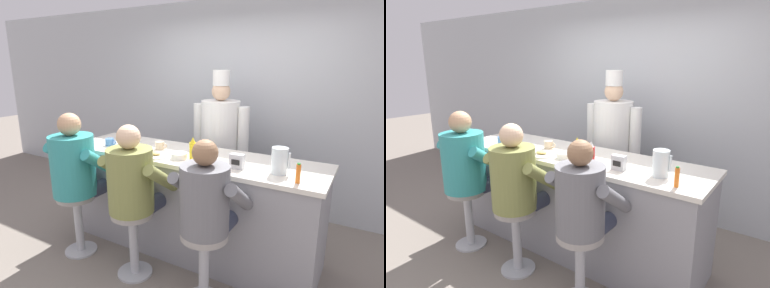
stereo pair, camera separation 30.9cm
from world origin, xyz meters
TOP-DOWN VIEW (x-y plane):
  - ground_plane at (0.00, 0.00)m, footprint 20.00×20.00m
  - wall_back at (0.00, 1.72)m, footprint 10.00×0.06m
  - diner_counter at (0.00, 0.37)m, footprint 2.68×0.75m
  - ketchup_bottle_red at (0.37, 0.12)m, footprint 0.07×0.07m
  - mustard_bottle_yellow at (0.15, 0.21)m, footprint 0.07×0.07m
  - hot_sauce_bottle_orange at (1.12, 0.12)m, footprint 0.04×0.04m
  - water_pitcher_clear at (0.94, 0.26)m, footprint 0.15×0.13m
  - breakfast_plate at (-0.23, 0.14)m, footprint 0.26×0.26m
  - cereal_bowl at (0.01, 0.20)m, footprint 0.16×0.16m
  - coffee_mug_blue at (-0.91, 0.23)m, footprint 0.14×0.09m
  - coffee_mug_tan at (-0.35, 0.38)m, footprint 0.14×0.09m
  - napkin_dispenser_chrome at (0.59, 0.20)m, footprint 0.12×0.07m
  - diner_seated_teal at (-0.92, -0.23)m, footprint 0.64×0.63m
  - diner_seated_olive at (-0.20, -0.24)m, footprint 0.61×0.60m
  - diner_seated_grey at (0.53, -0.24)m, footprint 0.58×0.57m
  - cook_in_whites_near at (-0.02, 1.15)m, footprint 0.71×0.46m

SIDE VIEW (x-z plane):
  - ground_plane at x=0.00m, z-range 0.00..0.00m
  - diner_counter at x=0.00m, z-range 0.00..1.03m
  - diner_seated_grey at x=0.53m, z-range 0.16..1.54m
  - diner_seated_olive at x=-0.20m, z-range 0.16..1.57m
  - diner_seated_teal at x=-0.92m, z-range 0.16..1.62m
  - cook_in_whites_near at x=-0.02m, z-range 0.09..1.92m
  - breakfast_plate at x=-0.23m, z-range 1.02..1.07m
  - cereal_bowl at x=0.01m, z-range 1.03..1.08m
  - coffee_mug_blue at x=-0.91m, z-range 1.03..1.11m
  - coffee_mug_tan at x=-0.35m, z-range 1.03..1.11m
  - napkin_dispenser_chrome at x=0.59m, z-range 1.03..1.16m
  - hot_sauce_bottle_orange at x=1.12m, z-range 1.03..1.18m
  - mustard_bottle_yellow at x=0.15m, z-range 1.02..1.24m
  - water_pitcher_clear at x=0.94m, z-range 1.03..1.25m
  - ketchup_bottle_red at x=0.37m, z-range 1.02..1.26m
  - wall_back at x=0.00m, z-range 0.00..2.70m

